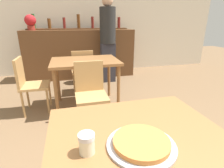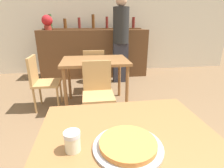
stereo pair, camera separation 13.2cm
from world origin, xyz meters
The scene contains 12 objects.
wall_back centered at (0.00, 4.25, 1.40)m, with size 8.00×0.05×2.80m.
dining_table_near centered at (0.00, 0.00, 0.68)m, with size 0.92×0.86×0.78m.
dining_table_far centered at (-0.07, 2.01, 0.67)m, with size 1.02×0.75×0.77m.
bar_counter centered at (0.00, 3.75, 0.57)m, with size 2.60×0.56×1.15m.
bar_back_shelf centered at (0.01, 3.89, 1.22)m, with size 2.39×0.24×0.35m.
chair_far_side_front centered at (-0.07, 1.46, 0.49)m, with size 0.40×0.40×0.84m.
chair_far_side_back centered at (-0.07, 2.56, 0.49)m, with size 0.40×0.40×0.84m.
chair_far_side_left centered at (-0.91, 2.01, 0.49)m, with size 0.40×0.40×0.84m.
pizza_tray centered at (-0.03, -0.05, 0.79)m, with size 0.32×0.32×0.04m.
cheese_shaker centered at (-0.27, -0.03, 0.82)m, with size 0.07×0.07×0.09m.
person_standing centered at (0.56, 3.17, 1.01)m, with size 0.34×0.34×1.84m.
potted_plant centered at (-1.05, 3.70, 1.33)m, with size 0.24×0.24×0.33m.
Camera 1 is at (-0.32, -0.66, 1.32)m, focal length 28.00 mm.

